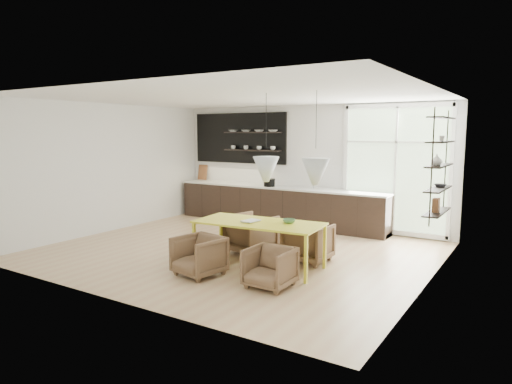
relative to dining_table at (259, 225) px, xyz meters
name	(u,v)px	position (x,y,z in m)	size (l,w,h in m)	color
room	(291,172)	(-0.32, 1.74, 0.74)	(7.02, 6.01, 2.91)	tan
kitchen_run	(275,200)	(-1.59, 3.34, -0.12)	(5.54, 0.69, 2.75)	black
right_shelving	(439,169)	(2.46, 1.82, 0.93)	(0.26, 1.22, 1.90)	black
dining_table	(259,225)	(0.00, 0.00, 0.00)	(2.20, 1.13, 0.77)	yellow
armchair_back_left	(251,234)	(-0.61, 0.70, -0.35)	(0.79, 0.81, 0.74)	brown
armchair_back_right	(308,243)	(0.56, 0.75, -0.38)	(0.73, 0.75, 0.68)	brown
armchair_front_left	(199,256)	(-0.56, -0.89, -0.40)	(0.68, 0.70, 0.64)	brown
armchair_front_right	(270,267)	(0.67, -0.77, -0.42)	(0.64, 0.66, 0.60)	brown
wire_stool	(196,245)	(-1.08, -0.33, -0.42)	(0.37, 0.37, 0.47)	black
table_book	(246,220)	(-0.23, -0.05, 0.07)	(0.22, 0.30, 0.03)	white
table_bowl	(289,221)	(0.47, 0.19, 0.09)	(0.21, 0.21, 0.07)	#49774D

